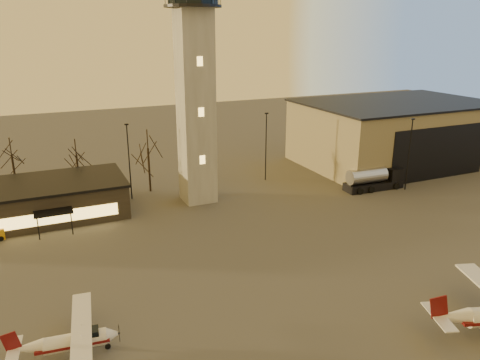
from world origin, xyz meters
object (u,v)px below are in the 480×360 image
(control_tower, at_px, (195,74))
(hangar, at_px, (394,132))
(terminal, at_px, (14,203))
(cessna_rear, at_px, (78,343))
(fuel_truck, at_px, (373,181))

(control_tower, xyz_separation_m, hangar, (36.00, 3.98, -11.17))
(terminal, distance_m, cessna_rear, 28.34)
(hangar, xyz_separation_m, cessna_rear, (-53.83, -30.00, -4.22))
(hangar, height_order, cessna_rear, hangar)
(fuel_truck, bearing_deg, cessna_rear, -151.53)
(terminal, distance_m, fuel_truck, 46.65)
(hangar, bearing_deg, cessna_rear, -150.86)
(fuel_truck, bearing_deg, terminal, 173.01)
(control_tower, height_order, terminal, control_tower)
(hangar, relative_size, cessna_rear, 3.06)
(fuel_truck, bearing_deg, hangar, 42.50)
(terminal, xyz_separation_m, fuel_truck, (45.95, -7.98, -0.90))
(control_tower, distance_m, hangar, 37.90)
(control_tower, bearing_deg, cessna_rear, -124.41)
(terminal, height_order, cessna_rear, terminal)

